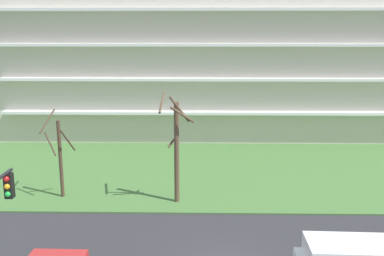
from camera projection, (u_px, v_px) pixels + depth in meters
name	position (u px, v px, depth m)	size (l,w,h in m)	color
grass_lawn_strip	(216.00, 170.00, 32.35)	(80.00, 16.00, 0.08)	#477238
apartment_building	(212.00, 59.00, 44.35)	(39.73, 12.75, 15.01)	beige
tree_far_left	(60.00, 155.00, 26.47)	(1.89, 1.92, 5.43)	#4C3828
tree_left	(176.00, 147.00, 25.48)	(2.02, 2.00, 6.63)	brown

